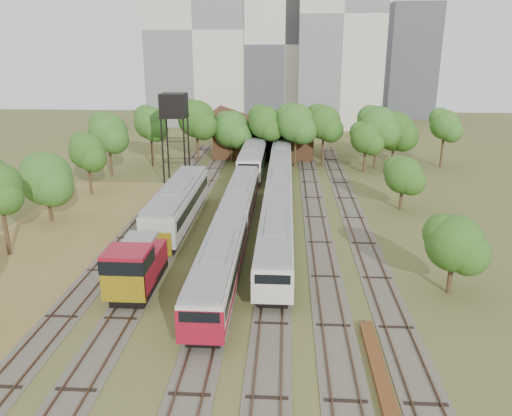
# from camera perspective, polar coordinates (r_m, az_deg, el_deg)

# --- Properties ---
(ground) EXTENTS (240.00, 240.00, 0.00)m
(ground) POSITION_cam_1_polar(r_m,az_deg,el_deg) (30.70, -2.30, -16.04)
(ground) COLOR #475123
(ground) RESTS_ON ground
(dry_grass_patch) EXTENTS (14.00, 60.00, 0.04)m
(dry_grass_patch) POSITION_cam_1_polar(r_m,az_deg,el_deg) (42.84, -26.07, -7.64)
(dry_grass_patch) COLOR brown
(dry_grass_patch) RESTS_ON ground
(tracks) EXTENTS (24.60, 80.00, 0.19)m
(tracks) POSITION_cam_1_polar(r_m,az_deg,el_deg) (53.28, -0.33, -0.91)
(tracks) COLOR #4C473D
(tracks) RESTS_ON ground
(railcar_red_set) EXTENTS (2.83, 34.57, 3.50)m
(railcar_red_set) POSITION_cam_1_polar(r_m,az_deg,el_deg) (44.91, -2.75, -2.09)
(railcar_red_set) COLOR black
(railcar_red_set) RESTS_ON ground
(railcar_green_set) EXTENTS (2.88, 52.07, 3.56)m
(railcar_green_set) POSITION_cam_1_polar(r_m,az_deg,el_deg) (57.82, 2.67, 2.48)
(railcar_green_set) COLOR black
(railcar_green_set) RESTS_ON ground
(railcar_rear) EXTENTS (3.19, 16.08, 3.95)m
(railcar_rear) POSITION_cam_1_polar(r_m,az_deg,el_deg) (71.01, -0.38, 5.55)
(railcar_rear) COLOR black
(railcar_rear) RESTS_ON ground
(shunter_locomotive) EXTENTS (3.05, 8.12, 4.00)m
(shunter_locomotive) POSITION_cam_1_polar(r_m,az_deg,el_deg) (37.42, -13.58, -6.61)
(shunter_locomotive) COLOR black
(shunter_locomotive) RESTS_ON ground
(old_grey_coach) EXTENTS (3.26, 18.00, 4.04)m
(old_grey_coach) POSITION_cam_1_polar(r_m,az_deg,el_deg) (50.89, -8.82, 0.54)
(old_grey_coach) COLOR black
(old_grey_coach) RESTS_ON ground
(water_tower) EXTENTS (3.37, 3.37, 11.64)m
(water_tower) POSITION_cam_1_polar(r_m,az_deg,el_deg) (66.75, -9.37, 11.26)
(water_tower) COLOR black
(water_tower) RESTS_ON ground
(rail_pile_near) EXTENTS (0.67, 10.06, 0.34)m
(rail_pile_near) POSITION_cam_1_polar(r_m,az_deg,el_deg) (29.42, 13.81, -17.90)
(rail_pile_near) COLOR brown
(rail_pile_near) RESTS_ON ground
(rail_pile_far) EXTENTS (0.55, 8.86, 0.29)m
(rail_pile_far) POSITION_cam_1_polar(r_m,az_deg,el_deg) (30.19, 13.90, -16.94)
(rail_pile_far) COLOR brown
(rail_pile_far) RESTS_ON ground
(maintenance_shed) EXTENTS (16.45, 11.55, 7.58)m
(maintenance_shed) POSITION_cam_1_polar(r_m,az_deg,el_deg) (84.63, 0.96, 8.09)
(maintenance_shed) COLOR #361F13
(maintenance_shed) RESTS_ON ground
(tree_band_left) EXTENTS (8.19, 54.27, 8.92)m
(tree_band_left) POSITION_cam_1_polar(r_m,az_deg,el_deg) (51.62, -23.56, 3.08)
(tree_band_left) COLOR #382616
(tree_band_left) RESTS_ON ground
(tree_band_far) EXTENTS (48.39, 10.43, 9.64)m
(tree_band_far) POSITION_cam_1_polar(r_m,az_deg,el_deg) (76.81, 4.60, 9.44)
(tree_band_far) COLOR #382616
(tree_band_far) RESTS_ON ground
(tree_band_right) EXTENTS (5.76, 41.85, 7.20)m
(tree_band_right) POSITION_cam_1_polar(r_m,az_deg,el_deg) (57.02, 15.60, 4.15)
(tree_band_right) COLOR #382616
(tree_band_right) RESTS_ON ground
(tower_left) EXTENTS (22.00, 16.00, 42.00)m
(tower_left) POSITION_cam_1_polar(r_m,az_deg,el_deg) (122.22, -6.62, 19.45)
(tower_left) COLOR beige
(tower_left) RESTS_ON ground
(tower_centre) EXTENTS (20.00, 18.00, 36.00)m
(tower_centre) POSITION_cam_1_polar(r_m,az_deg,el_deg) (125.38, 3.36, 18.11)
(tower_centre) COLOR beige
(tower_centre) RESTS_ON ground
(tower_right) EXTENTS (18.00, 16.00, 48.00)m
(tower_right) POSITION_cam_1_polar(r_m,az_deg,el_deg) (118.12, 9.64, 20.85)
(tower_right) COLOR beige
(tower_right) RESTS_ON ground
(tower_far_right) EXTENTS (12.00, 12.00, 28.00)m
(tower_far_right) POSITION_cam_1_polar(r_m,az_deg,el_deg) (138.97, 17.20, 15.70)
(tower_far_right) COLOR #42454A
(tower_far_right) RESTS_ON ground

